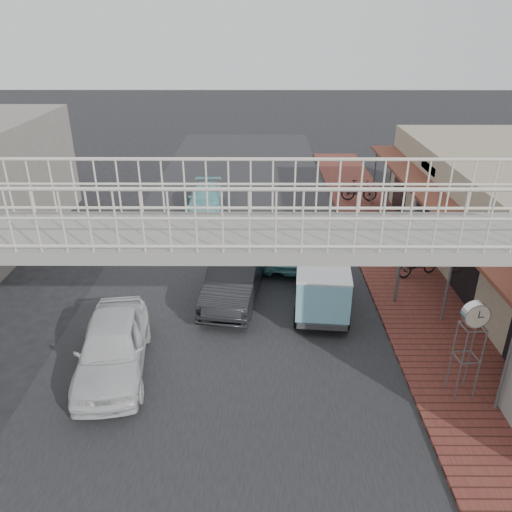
{
  "coord_description": "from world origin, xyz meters",
  "views": [
    {
      "loc": [
        1.02,
        -12.56,
        8.77
      ],
      "look_at": [
        0.96,
        2.16,
        1.8
      ],
      "focal_mm": 35.0,
      "sensor_mm": 36.0,
      "label": 1
    }
  ],
  "objects_px": {
    "white_hatchback": "(112,346)",
    "angkot_far": "(206,198)",
    "dark_sedan": "(234,277)",
    "arrow_sign": "(431,227)",
    "angkot_van": "(322,277)",
    "street_clock": "(475,319)",
    "motorcycle_far": "(359,190)",
    "angkot_curb": "(294,239)",
    "motorcycle_near": "(418,264)"
  },
  "relations": [
    {
      "from": "white_hatchback",
      "to": "angkot_far",
      "type": "bearing_deg",
      "value": 76.82
    },
    {
      "from": "dark_sedan",
      "to": "arrow_sign",
      "type": "bearing_deg",
      "value": 3.73
    },
    {
      "from": "dark_sedan",
      "to": "angkot_van",
      "type": "relative_size",
      "value": 1.2
    },
    {
      "from": "street_clock",
      "to": "arrow_sign",
      "type": "height_order",
      "value": "arrow_sign"
    },
    {
      "from": "angkot_van",
      "to": "motorcycle_far",
      "type": "relative_size",
      "value": 2.07
    },
    {
      "from": "white_hatchback",
      "to": "angkot_curb",
      "type": "relative_size",
      "value": 0.86
    },
    {
      "from": "dark_sedan",
      "to": "motorcycle_near",
      "type": "distance_m",
      "value": 6.93
    },
    {
      "from": "angkot_curb",
      "to": "angkot_van",
      "type": "distance_m",
      "value": 4.27
    },
    {
      "from": "angkot_far",
      "to": "street_clock",
      "type": "relative_size",
      "value": 1.51
    },
    {
      "from": "angkot_far",
      "to": "angkot_van",
      "type": "distance_m",
      "value": 10.8
    },
    {
      "from": "dark_sedan",
      "to": "street_clock",
      "type": "xyz_separation_m",
      "value": [
        5.99,
        -5.08,
        1.56
      ]
    },
    {
      "from": "angkot_far",
      "to": "street_clock",
      "type": "height_order",
      "value": "street_clock"
    },
    {
      "from": "dark_sedan",
      "to": "angkot_far",
      "type": "xyz_separation_m",
      "value": [
        -1.86,
        8.92,
        -0.18
      ]
    },
    {
      "from": "angkot_curb",
      "to": "motorcycle_near",
      "type": "relative_size",
      "value": 2.97
    },
    {
      "from": "angkot_van",
      "to": "angkot_curb",
      "type": "bearing_deg",
      "value": 103.77
    },
    {
      "from": "dark_sedan",
      "to": "motorcycle_far",
      "type": "relative_size",
      "value": 2.49
    },
    {
      "from": "arrow_sign",
      "to": "motorcycle_far",
      "type": "bearing_deg",
      "value": 87.29
    },
    {
      "from": "street_clock",
      "to": "white_hatchback",
      "type": "bearing_deg",
      "value": 167.24
    },
    {
      "from": "angkot_van",
      "to": "motorcycle_near",
      "type": "distance_m",
      "value": 4.49
    },
    {
      "from": "angkot_van",
      "to": "street_clock",
      "type": "bearing_deg",
      "value": -49.36
    },
    {
      "from": "white_hatchback",
      "to": "angkot_far",
      "type": "relative_size",
      "value": 1.09
    },
    {
      "from": "angkot_far",
      "to": "street_clock",
      "type": "bearing_deg",
      "value": -61.22
    },
    {
      "from": "angkot_far",
      "to": "motorcycle_far",
      "type": "relative_size",
      "value": 2.17
    },
    {
      "from": "dark_sedan",
      "to": "angkot_far",
      "type": "height_order",
      "value": "dark_sedan"
    },
    {
      "from": "motorcycle_far",
      "to": "arrow_sign",
      "type": "distance_m",
      "value": 10.71
    },
    {
      "from": "arrow_sign",
      "to": "motorcycle_near",
      "type": "bearing_deg",
      "value": 72.48
    },
    {
      "from": "motorcycle_near",
      "to": "street_clock",
      "type": "bearing_deg",
      "value": 151.22
    },
    {
      "from": "white_hatchback",
      "to": "angkot_van",
      "type": "bearing_deg",
      "value": 21.0
    },
    {
      "from": "angkot_far",
      "to": "angkot_van",
      "type": "height_order",
      "value": "angkot_van"
    },
    {
      "from": "angkot_curb",
      "to": "angkot_far",
      "type": "xyz_separation_m",
      "value": [
        -4.15,
        5.47,
        -0.13
      ]
    },
    {
      "from": "motorcycle_far",
      "to": "street_clock",
      "type": "height_order",
      "value": "street_clock"
    },
    {
      "from": "angkot_van",
      "to": "arrow_sign",
      "type": "height_order",
      "value": "arrow_sign"
    },
    {
      "from": "dark_sedan",
      "to": "arrow_sign",
      "type": "xyz_separation_m",
      "value": [
        6.3,
        -0.46,
        2.06
      ]
    },
    {
      "from": "motorcycle_near",
      "to": "angkot_curb",
      "type": "bearing_deg",
      "value": 44.12
    },
    {
      "from": "angkot_curb",
      "to": "motorcycle_far",
      "type": "bearing_deg",
      "value": -114.25
    },
    {
      "from": "angkot_far",
      "to": "angkot_curb",
      "type": "bearing_deg",
      "value": -53.3
    },
    {
      "from": "white_hatchback",
      "to": "arrow_sign",
      "type": "distance_m",
      "value": 10.32
    },
    {
      "from": "dark_sedan",
      "to": "arrow_sign",
      "type": "relative_size",
      "value": 1.38
    },
    {
      "from": "dark_sedan",
      "to": "street_clock",
      "type": "relative_size",
      "value": 1.74
    },
    {
      "from": "white_hatchback",
      "to": "motorcycle_far",
      "type": "relative_size",
      "value": 2.36
    },
    {
      "from": "dark_sedan",
      "to": "arrow_sign",
      "type": "height_order",
      "value": "arrow_sign"
    },
    {
      "from": "angkot_van",
      "to": "motorcycle_near",
      "type": "height_order",
      "value": "angkot_van"
    },
    {
      "from": "angkot_curb",
      "to": "street_clock",
      "type": "height_order",
      "value": "street_clock"
    },
    {
      "from": "motorcycle_near",
      "to": "dark_sedan",
      "type": "bearing_deg",
      "value": 80.24
    },
    {
      "from": "motorcycle_far",
      "to": "white_hatchback",
      "type": "bearing_deg",
      "value": 152.21
    },
    {
      "from": "motorcycle_far",
      "to": "motorcycle_near",
      "type": "bearing_deg",
      "value": -170.08
    },
    {
      "from": "angkot_van",
      "to": "arrow_sign",
      "type": "bearing_deg",
      "value": 10.13
    },
    {
      "from": "motorcycle_far",
      "to": "arrow_sign",
      "type": "xyz_separation_m",
      "value": [
        0.17,
        -10.48,
        2.17
      ]
    },
    {
      "from": "motorcycle_far",
      "to": "arrow_sign",
      "type": "bearing_deg",
      "value": -173.44
    },
    {
      "from": "arrow_sign",
      "to": "angkot_curb",
      "type": "bearing_deg",
      "value": 132.12
    }
  ]
}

